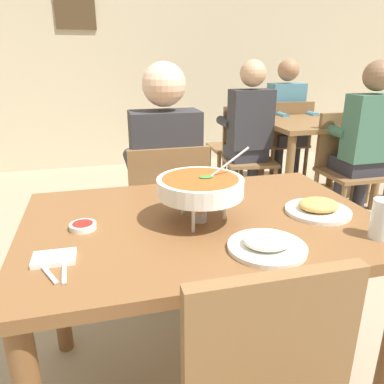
{
  "coord_description": "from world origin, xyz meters",
  "views": [
    {
      "loc": [
        -0.35,
        -1.2,
        1.33
      ],
      "look_at": [
        0.0,
        0.15,
        0.83
      ],
      "focal_mm": 35.18,
      "sensor_mm": 36.0,
      "label": 1
    }
  ],
  "objects": [
    {
      "name": "chair_diner_main",
      "position": [
        -0.0,
        0.72,
        0.51
      ],
      "size": [
        0.44,
        0.44,
        0.9
      ],
      "color": "brown",
      "rests_on": "ground_plane"
    },
    {
      "name": "chair_bg_left",
      "position": [
        0.99,
        1.97,
        0.51
      ],
      "size": [
        0.49,
        0.49,
        0.9
      ],
      "color": "brown",
      "rests_on": "ground_plane"
    },
    {
      "name": "appetizer_plate",
      "position": [
        0.43,
        -0.06,
        0.8
      ],
      "size": [
        0.24,
        0.24,
        0.06
      ],
      "color": "white",
      "rests_on": "dining_table_main"
    },
    {
      "name": "patron_bg_middle",
      "position": [
        1.67,
        1.25,
        0.75
      ],
      "size": [
        0.4,
        0.45,
        1.31
      ],
      "color": "#2D2D38",
      "rests_on": "ground_plane"
    },
    {
      "name": "sauce_dish",
      "position": [
        -0.42,
        0.02,
        0.79
      ],
      "size": [
        0.09,
        0.09,
        0.02
      ],
      "color": "white",
      "rests_on": "dining_table_main"
    },
    {
      "name": "patron_bg_right",
      "position": [
        1.61,
        2.42,
        0.75
      ],
      "size": [
        0.4,
        0.45,
        1.31
      ],
      "color": "#2D2D38",
      "rests_on": "ground_plane"
    },
    {
      "name": "fork_utensil",
      "position": [
        -0.51,
        -0.23,
        0.78
      ],
      "size": [
        0.08,
        0.16,
        0.01
      ],
      "primitive_type": "cube",
      "rotation": [
        0.0,
        0.0,
        0.43
      ],
      "color": "silver",
      "rests_on": "dining_table_main"
    },
    {
      "name": "chair_bg_window",
      "position": [
        2.29,
        1.77,
        0.51
      ],
      "size": [
        0.49,
        0.49,
        0.9
      ],
      "color": "brown",
      "rests_on": "ground_plane"
    },
    {
      "name": "drink_glass",
      "position": [
        0.51,
        -0.29,
        0.84
      ],
      "size": [
        0.07,
        0.07,
        0.13
      ],
      "color": "silver",
      "rests_on": "dining_table_main"
    },
    {
      "name": "dining_table_main",
      "position": [
        0.0,
        0.0,
        0.66
      ],
      "size": [
        1.27,
        0.86,
        0.78
      ],
      "color": "brown",
      "rests_on": "ground_plane"
    },
    {
      "name": "chair_bg_middle",
      "position": [
        1.63,
        1.39,
        0.51
      ],
      "size": [
        0.44,
        0.44,
        0.9
      ],
      "color": "brown",
      "rests_on": "ground_plane"
    },
    {
      "name": "chair_bg_right",
      "position": [
        1.63,
        2.39,
        0.51
      ],
      "size": [
        0.48,
        0.48,
        0.9
      ],
      "color": "brown",
      "rests_on": "ground_plane"
    },
    {
      "name": "patron_bg_left",
      "position": [
        0.95,
        1.87,
        0.75
      ],
      "size": [
        0.4,
        0.45,
        1.31
      ],
      "color": "#2D2D38",
      "rests_on": "ground_plane"
    },
    {
      "name": "chair_bg_corner",
      "position": [
        1.11,
        2.44,
        0.51
      ],
      "size": [
        0.45,
        0.45,
        0.9
      ],
      "color": "brown",
      "rests_on": "ground_plane"
    },
    {
      "name": "diner_main",
      "position": [
        0.0,
        0.75,
        0.75
      ],
      "size": [
        0.4,
        0.45,
        1.31
      ],
      "color": "#2D2D38",
      "rests_on": "ground_plane"
    },
    {
      "name": "spoon_utensil",
      "position": [
        -0.46,
        -0.23,
        0.78
      ],
      "size": [
        0.02,
        0.17,
        0.01
      ],
      "primitive_type": "cube",
      "rotation": [
        0.0,
        0.0,
        0.06
      ],
      "color": "silver",
      "rests_on": "dining_table_main"
    },
    {
      "name": "ground_plane",
      "position": [
        0.0,
        0.0,
        0.0
      ],
      "size": [
        16.0,
        16.0,
        0.0
      ],
      "primitive_type": "plane",
      "color": "gray"
    },
    {
      "name": "rice_plate",
      "position": [
        0.13,
        -0.27,
        0.8
      ],
      "size": [
        0.24,
        0.24,
        0.06
      ],
      "color": "white",
      "rests_on": "dining_table_main"
    },
    {
      "name": "dining_table_far",
      "position": [
        1.63,
        1.85,
        0.64
      ],
      "size": [
        1.0,
        0.8,
        0.78
      ],
      "color": "brown",
      "rests_on": "ground_plane"
    },
    {
      "name": "cafe_rear_partition",
      "position": [
        0.0,
        3.68,
        1.5
      ],
      "size": [
        10.0,
        0.1,
        3.0
      ],
      "primitive_type": "cube",
      "color": "beige",
      "rests_on": "ground_plane"
    },
    {
      "name": "picture_frame_hung",
      "position": [
        -0.46,
        3.62,
        1.9
      ],
      "size": [
        0.44,
        0.03,
        0.56
      ],
      "primitive_type": "cube",
      "color": "#4C3823"
    },
    {
      "name": "napkin_folded",
      "position": [
        -0.49,
        -0.18,
        0.79
      ],
      "size": [
        0.12,
        0.08,
        0.02
      ],
      "primitive_type": "cube",
      "rotation": [
        0.0,
        0.0,
        -0.02
      ],
      "color": "white",
      "rests_on": "dining_table_main"
    },
    {
      "name": "curry_bowl",
      "position": [
        -0.01,
        -0.02,
        0.91
      ],
      "size": [
        0.33,
        0.3,
        0.26
      ],
      "color": "silver",
      "rests_on": "dining_table_main"
    }
  ]
}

